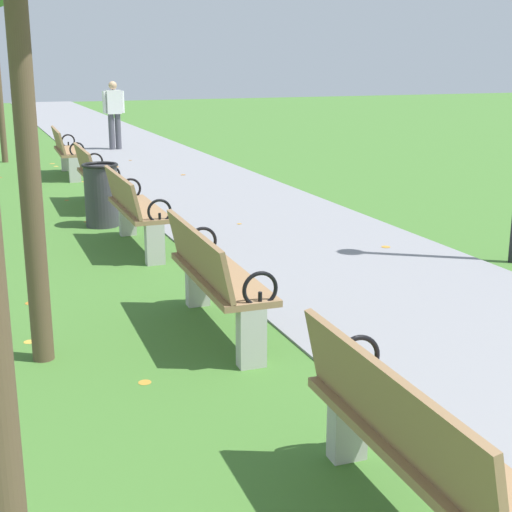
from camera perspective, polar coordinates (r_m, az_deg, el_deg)
The scene contains 9 objects.
paved_walkway at distance 18.06m, azimuth -9.19°, elevation 7.82°, with size 2.95×44.00×0.02m, color gray.
park_bench_2 at distance 3.58m, azimuth 11.84°, elevation -13.86°, with size 0.51×1.61×0.90m.
park_bench_3 at distance 6.01m, azimuth -3.17°, elevation -1.57°, with size 0.52×1.61×0.90m.
park_bench_4 at distance 8.82m, azimuth -9.25°, elevation 3.59°, with size 0.48×1.60×0.90m.
park_bench_5 at distance 11.49m, azimuth -12.19°, elevation 6.07°, with size 0.50×1.61×0.90m.
park_bench_6 at distance 14.64m, azimuth -14.27°, elevation 7.79°, with size 0.52×1.61×0.90m.
pedestrian_walking at distance 18.63m, azimuth -10.80°, elevation 10.80°, with size 0.53×0.23×1.62m.
trash_bin at distance 10.15m, azimuth -11.73°, elevation 4.61°, with size 0.48×0.48×0.84m.
scattered_leaves at distance 9.68m, azimuth -8.40°, elevation 1.75°, with size 4.70×16.10×0.02m.
Camera 1 is at (-2.28, 0.47, 2.19)m, focal length 52.36 mm.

